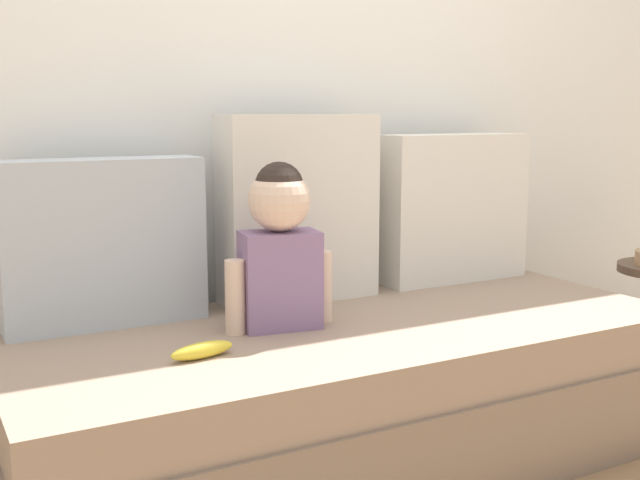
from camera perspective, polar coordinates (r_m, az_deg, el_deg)
name	(u,v)px	position (r m, az deg, el deg)	size (l,w,h in m)	color
ground_plane	(349,457)	(2.40, 2.18, -15.76)	(12.00, 12.00, 0.00)	#93704C
back_wall	(267,40)	(2.67, -3.97, 14.55)	(5.21, 0.10, 2.52)	white
couch	(350,392)	(2.32, 2.21, -11.14)	(2.01, 0.85, 0.42)	#826C5B
throw_pillow_left	(103,243)	(2.27, -15.75, -0.19)	(0.56, 0.16, 0.47)	#B2BCC6
throw_pillow_center	(299,208)	(2.47, -1.59, 2.36)	(0.51, 0.16, 0.60)	silver
throw_pillow_right	(453,208)	(2.81, 9.81, 2.36)	(0.56, 0.16, 0.52)	silver
toddler	(280,243)	(2.15, -3.00, -0.19)	(0.33, 0.17, 0.47)	gray
banana	(202,350)	(1.95, -8.70, -8.06)	(0.17, 0.04, 0.04)	yellow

